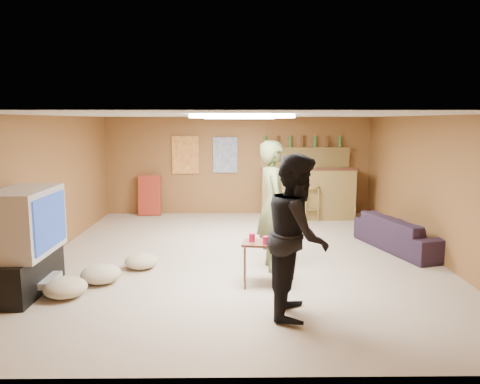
{
  "coord_description": "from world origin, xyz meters",
  "views": [
    {
      "loc": [
        -0.08,
        -7.12,
        2.12
      ],
      "look_at": [
        0.0,
        0.2,
        1.0
      ],
      "focal_mm": 35.0,
      "sensor_mm": 36.0,
      "label": 1
    }
  ],
  "objects_px": {
    "tv_body": "(25,221)",
    "person_olive": "(273,206)",
    "bar_counter": "(307,193)",
    "person_black": "(298,235)",
    "sofa": "(403,233)",
    "tray_table": "(260,264)"
  },
  "relations": [
    {
      "from": "tv_body",
      "to": "person_olive",
      "type": "xyz_separation_m",
      "value": [
        3.11,
        0.92,
        0.02
      ]
    },
    {
      "from": "bar_counter",
      "to": "person_black",
      "type": "bearing_deg",
      "value": -99.97
    },
    {
      "from": "person_olive",
      "to": "sofa",
      "type": "height_order",
      "value": "person_olive"
    },
    {
      "from": "person_olive",
      "to": "tray_table",
      "type": "xyz_separation_m",
      "value": [
        -0.22,
        -0.72,
        -0.63
      ]
    },
    {
      "from": "sofa",
      "to": "tv_body",
      "type": "bearing_deg",
      "value": 93.21
    },
    {
      "from": "person_olive",
      "to": "tv_body",
      "type": "bearing_deg",
      "value": 98.81
    },
    {
      "from": "person_black",
      "to": "sofa",
      "type": "distance_m",
      "value": 3.37
    },
    {
      "from": "person_olive",
      "to": "bar_counter",
      "type": "bearing_deg",
      "value": -23.96
    },
    {
      "from": "tv_body",
      "to": "tray_table",
      "type": "distance_m",
      "value": 2.96
    },
    {
      "from": "person_black",
      "to": "tray_table",
      "type": "xyz_separation_m",
      "value": [
        -0.35,
        0.88,
        -0.6
      ]
    },
    {
      "from": "sofa",
      "to": "tray_table",
      "type": "bearing_deg",
      "value": 108.27
    },
    {
      "from": "person_black",
      "to": "tv_body",
      "type": "bearing_deg",
      "value": 88.08
    },
    {
      "from": "tv_body",
      "to": "tray_table",
      "type": "xyz_separation_m",
      "value": [
        2.89,
        0.2,
        -0.61
      ]
    },
    {
      "from": "sofa",
      "to": "tray_table",
      "type": "distance_m",
      "value": 2.98
    },
    {
      "from": "sofa",
      "to": "tray_table",
      "type": "xyz_separation_m",
      "value": [
        -2.46,
        -1.68,
        0.01
      ]
    },
    {
      "from": "bar_counter",
      "to": "tv_body",
      "type": "bearing_deg",
      "value": -133.0
    },
    {
      "from": "tray_table",
      "to": "person_black",
      "type": "bearing_deg",
      "value": -68.0
    },
    {
      "from": "bar_counter",
      "to": "person_black",
      "type": "distance_m",
      "value": 5.22
    },
    {
      "from": "person_olive",
      "to": "tray_table",
      "type": "bearing_deg",
      "value": 155.38
    },
    {
      "from": "tv_body",
      "to": "person_black",
      "type": "relative_size",
      "value": 0.62
    },
    {
      "from": "bar_counter",
      "to": "tray_table",
      "type": "distance_m",
      "value": 4.44
    },
    {
      "from": "sofa",
      "to": "bar_counter",
      "type": "bearing_deg",
      "value": 8.88
    }
  ]
}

